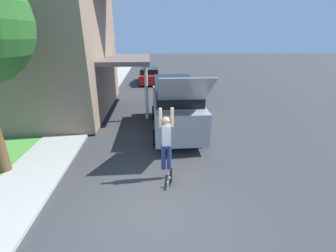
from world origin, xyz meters
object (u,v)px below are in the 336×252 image
object	(u,v)px
suv_parked	(175,104)
skateboard	(171,176)
skateboarder	(166,139)
car_down_street	(149,76)

from	to	relation	value
suv_parked	skateboard	size ratio (longest dim) A/B	7.78
skateboarder	skateboard	size ratio (longest dim) A/B	2.49
skateboarder	skateboard	distance (m)	1.13
suv_parked	car_down_street	size ratio (longest dim) A/B	1.33
car_down_street	skateboard	bearing A→B (deg)	-87.67
skateboard	suv_parked	bearing A→B (deg)	82.18
suv_parked	skateboarder	distance (m)	3.87
skateboarder	skateboard	xyz separation A→B (m)	(0.11, -0.23, -1.10)
car_down_street	skateboard	world-z (taller)	car_down_street
car_down_street	skateboarder	xyz separation A→B (m)	(0.54, -15.62, 0.63)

